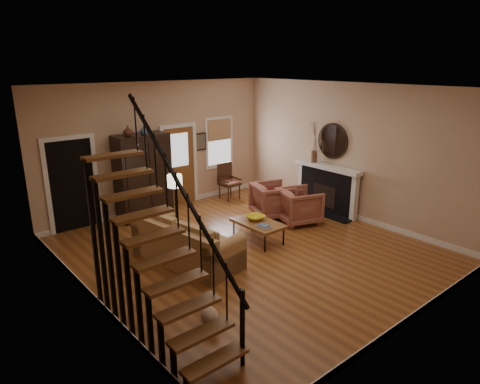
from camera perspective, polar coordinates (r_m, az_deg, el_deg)
room at (r=9.60m, az=-7.61°, el=3.28°), size 7.00×7.33×3.30m
staircase at (r=5.90m, az=-10.94°, el=-4.81°), size 0.94×2.80×3.20m
fireplace at (r=11.20m, az=11.62°, el=1.02°), size 0.33×1.95×2.30m
armoire at (r=10.75m, az=-12.80°, el=1.98°), size 1.30×0.60×2.10m
vase_a at (r=10.27m, az=-14.71°, el=7.87°), size 0.24×0.24×0.25m
vase_b at (r=10.45m, az=-12.72°, el=8.05°), size 0.20×0.20×0.21m
sofa at (r=8.41m, az=-7.11°, el=-6.55°), size 1.33×2.36×0.83m
coffee_table at (r=9.33m, az=2.44°, el=-5.29°), size 0.68×1.16×0.45m
bowl at (r=9.36m, az=2.06°, el=-3.41°), size 0.40×0.40×0.10m
books at (r=8.95m, az=3.18°, el=-4.56°), size 0.21×0.29×0.05m
armchair_left at (r=10.41m, az=7.87°, el=-1.85°), size 1.17×1.15×0.84m
armchair_right at (r=10.74m, az=4.39°, el=-1.10°), size 1.20×1.18×0.86m
floor_lamp at (r=9.55m, az=-8.55°, el=-1.82°), size 0.41×0.41×1.41m
side_chair at (r=12.06m, az=-1.41°, el=1.38°), size 0.54×0.54×1.02m
dog at (r=6.55m, az=-4.06°, el=-16.36°), size 0.41×0.51×0.32m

